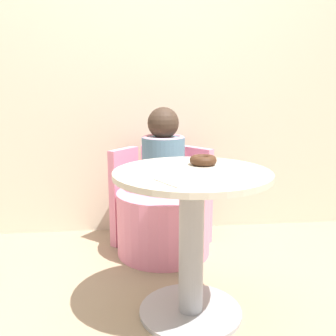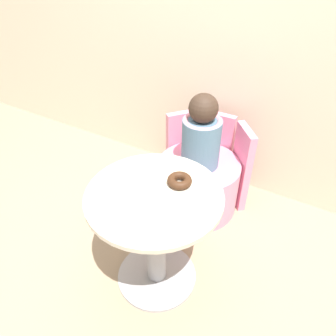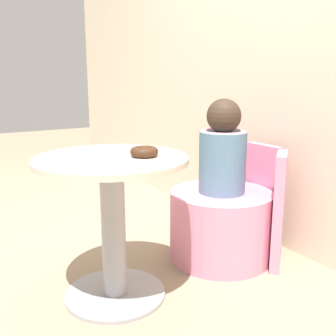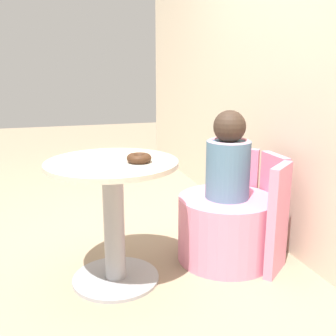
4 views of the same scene
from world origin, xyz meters
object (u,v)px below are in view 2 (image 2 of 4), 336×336
at_px(round_table, 155,226).
at_px(donut, 180,181).
at_px(tub_chair, 198,185).
at_px(child_figure, 202,135).

xyz_separation_m(round_table, donut, (0.07, 0.12, 0.25)).
distance_m(round_table, tub_chair, 0.71).
bearing_deg(tub_chair, child_figure, 0.00).
bearing_deg(child_figure, tub_chair, 180.00).
xyz_separation_m(tub_chair, child_figure, (0.00, 0.00, 0.42)).
relative_size(round_table, donut, 5.45).
distance_m(tub_chair, child_figure, 0.42).
relative_size(round_table, tub_chair, 1.19).
xyz_separation_m(child_figure, donut, (0.13, -0.54, 0.07)).
bearing_deg(round_table, donut, 60.46).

